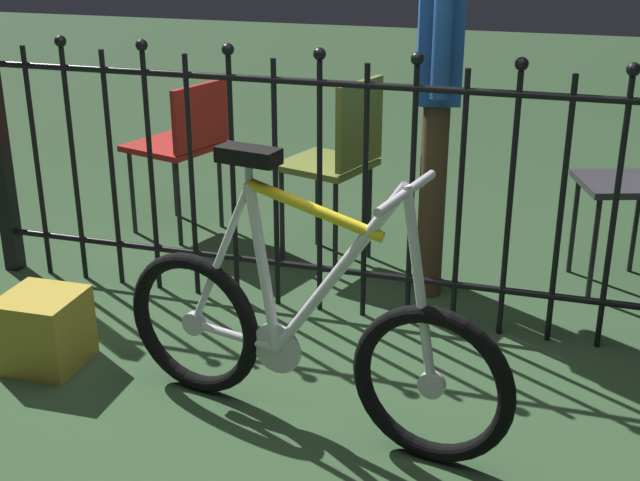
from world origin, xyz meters
The scene contains 7 objects.
ground_plane centered at (0.00, 0.00, 0.00)m, with size 20.00×20.00×0.00m, color #2F4D2D.
iron_fence centered at (-0.06, 0.81, 0.59)m, with size 3.42×0.07×1.17m.
bicycle centered at (0.06, -0.03, 0.31)m, with size 1.39×0.42×0.93m.
chair_red centered at (-1.09, 1.50, 0.51)m, with size 0.51×0.51×0.80m.
chair_olive centered at (-0.20, 1.32, 0.56)m, with size 0.47×0.47×0.90m.
person_visitor centered at (0.26, 1.19, 1.04)m, with size 0.24×0.47×1.72m.
display_crate centered at (-1.00, 0.06, 0.14)m, with size 0.28×0.28×0.28m, color #B29933.
Camera 1 is at (0.83, -2.37, 1.62)m, focal length 47.94 mm.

